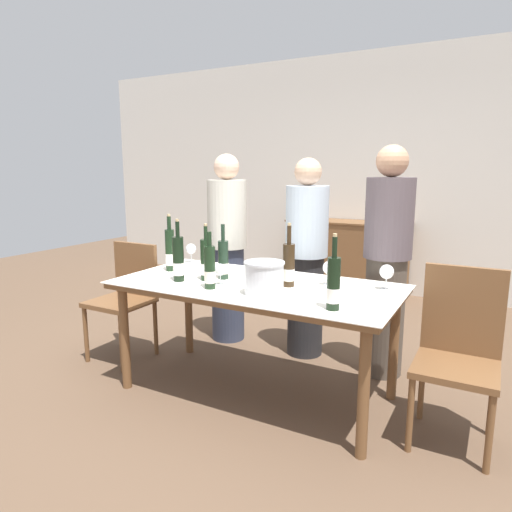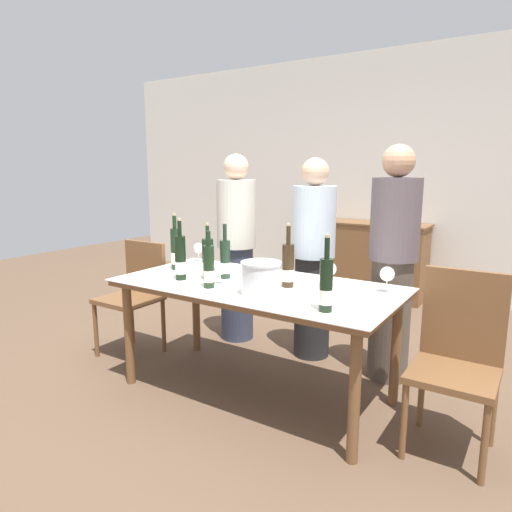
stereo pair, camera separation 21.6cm
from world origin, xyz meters
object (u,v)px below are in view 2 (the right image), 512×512
object	(u,v)px
dining_table	(256,294)
chair_right_end	(458,351)
wine_glass_1	(220,270)
person_guest_left	(313,260)
wine_glass_0	(387,275)
person_guest_right	(393,265)
sideboard_cabinet	(364,259)
wine_bottle_0	(208,260)
wine_bottle_6	(326,286)
wine_bottle_3	(288,266)
wine_bottle_4	(209,267)
wine_glass_3	(198,249)
wine_bottle_1	(175,250)
ice_bucket	(261,277)
chair_left_end	(136,289)
wine_bottle_5	(225,260)
wine_glass_2	(330,270)
person_host	(237,249)
wine_bottle_2	(180,259)

from	to	relation	value
dining_table	chair_right_end	world-z (taller)	chair_right_end
wine_glass_1	person_guest_left	xyz separation A→B (m)	(0.21, 0.91, -0.06)
dining_table	wine_glass_1	bearing A→B (deg)	-143.91
wine_glass_0	person_guest_right	bearing A→B (deg)	102.42
sideboard_cabinet	wine_bottle_0	distance (m)	2.83
wine_bottle_0	wine_bottle_6	world-z (taller)	wine_bottle_6
wine_bottle_0	person_guest_right	distance (m)	1.26
wine_bottle_3	person_guest_right	world-z (taller)	person_guest_right
wine_bottle_4	wine_glass_0	distance (m)	1.07
dining_table	wine_glass_3	distance (m)	0.87
wine_bottle_1	chair_right_end	bearing A→B (deg)	1.48
ice_bucket	chair_left_end	xyz separation A→B (m)	(-1.36, 0.28, -0.33)
chair_right_end	person_guest_left	distance (m)	1.38
sideboard_cabinet	dining_table	world-z (taller)	sideboard_cabinet
wine_bottle_6	wine_glass_3	bearing A→B (deg)	154.93
ice_bucket	wine_bottle_0	world-z (taller)	wine_bottle_0
wine_bottle_0	wine_bottle_4	world-z (taller)	wine_bottle_0
wine_bottle_6	person_guest_left	xyz separation A→B (m)	(-0.59, 1.07, -0.11)
wine_bottle_5	person_guest_right	size ratio (longest dim) A/B	0.22
wine_bottle_0	chair_left_end	size ratio (longest dim) A/B	0.42
wine_bottle_0	chair_left_end	distance (m)	0.95
wine_glass_2	dining_table	bearing A→B (deg)	-155.64
wine_glass_1	dining_table	bearing A→B (deg)	36.09
wine_bottle_5	wine_bottle_6	xyz separation A→B (m)	(0.87, -0.31, 0.01)
wine_glass_1	chair_right_end	distance (m)	1.43
wine_glass_0	person_guest_right	size ratio (longest dim) A/B	0.10
wine_bottle_3	person_host	xyz separation A→B (m)	(-0.90, 0.72, -0.08)
wine_glass_3	wine_bottle_5	bearing A→B (deg)	-33.44
wine_glass_3	wine_glass_0	bearing A→B (deg)	-4.29
chair_right_end	person_guest_right	distance (m)	0.87
wine_glass_0	person_guest_right	distance (m)	0.48
wine_glass_0	person_host	size ratio (longest dim) A/B	0.10
sideboard_cabinet	wine_bottle_2	bearing A→B (deg)	-94.52
wine_bottle_1	ice_bucket	bearing A→B (deg)	-14.96
wine_bottle_5	chair_right_end	size ratio (longest dim) A/B	0.39
wine_bottle_6	chair_left_end	size ratio (longest dim) A/B	0.45
wine_glass_1	ice_bucket	bearing A→B (deg)	-9.97
wine_bottle_1	wine_bottle_6	world-z (taller)	wine_bottle_1
wine_bottle_3	chair_right_end	distance (m)	1.05
ice_bucket	person_guest_left	world-z (taller)	person_guest_left
ice_bucket	wine_bottle_4	xyz separation A→B (m)	(-0.35, -0.04, 0.02)
sideboard_cabinet	dining_table	bearing A→B (deg)	-84.78
wine_glass_0	wine_glass_3	bearing A→B (deg)	175.71
person_host	wine_bottle_5	bearing A→B (deg)	-59.75
person_host	wine_bottle_0	bearing A→B (deg)	-66.72
wine_bottle_1	wine_bottle_0	bearing A→B (deg)	-15.70
wine_bottle_4	person_host	distance (m)	1.12
wine_bottle_2	wine_bottle_3	bearing A→B (deg)	17.60
wine_bottle_3	wine_glass_0	distance (m)	0.59
wine_glass_3	chair_right_end	xyz separation A→B (m)	(1.97, -0.27, -0.32)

